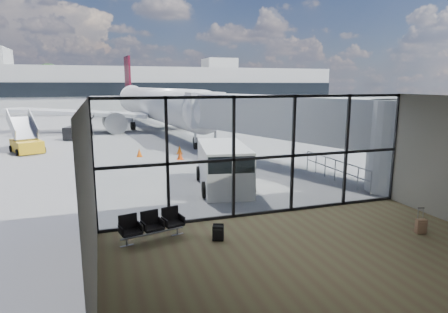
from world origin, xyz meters
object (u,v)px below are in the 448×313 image
belt_loader (79,131)px  airliner (154,104)px  backpack (218,233)px  mobile_stairs (27,144)px  seating_row (151,224)px  service_van (224,166)px  suitcase (421,226)px

belt_loader → airliner: bearing=56.6°
backpack → mobile_stairs: size_ratio=0.14×
seating_row → service_van: (4.07, 4.98, 0.55)m
airliner → belt_loader: bearing=-148.0°
seating_row → airliner: size_ratio=0.06×
belt_loader → mobile_stairs: mobile_stairs is taller
airliner → mobile_stairs: size_ratio=8.98×
seating_row → belt_loader: 25.36m
backpack → belt_loader: belt_loader is taller
belt_loader → seating_row: bearing=-64.3°
belt_loader → mobile_stairs: 7.27m
airliner → belt_loader: airliner is taller
backpack → mobile_stairs: bearing=135.8°
airliner → backpack: bearing=-100.8°
backpack → mobile_stairs: mobile_stairs is taller
mobile_stairs → seating_row: bearing=-92.5°
backpack → airliner: (2.51, 32.07, 2.46)m
suitcase → airliner: 34.00m
suitcase → service_van: bearing=136.5°
backpack → belt_loader: bearing=123.6°
backpack → suitcase: bearing=8.4°
suitcase → service_van: service_van is taller
seating_row → airliner: 31.69m
suitcase → belt_loader: belt_loader is taller
backpack → service_van: 6.18m
suitcase → belt_loader: 29.95m
seating_row → airliner: airliner is taller
seating_row → airliner: (4.49, 31.29, 2.21)m
seating_row → suitcase: 8.85m
service_van → mobile_stairs: (-10.63, 13.68, -0.47)m
backpack → service_van: (2.09, 5.76, 0.81)m
seating_row → belt_loader: bearing=84.7°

